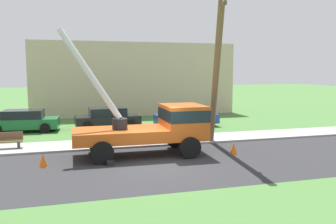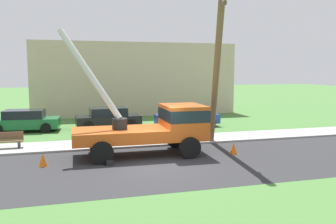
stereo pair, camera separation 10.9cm
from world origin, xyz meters
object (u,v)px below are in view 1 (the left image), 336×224
object	(u,v)px
leaning_utility_pole	(217,65)
parked_sedan_blue	(186,117)
parked_sedan_black	(108,118)
utility_truck	(157,125)
traffic_cone_behind	(43,160)
park_bench	(6,141)
traffic_cone_ahead	(234,148)
parked_sedan_green	(24,121)

from	to	relation	value
leaning_utility_pole	parked_sedan_blue	bearing A→B (deg)	82.66
parked_sedan_black	parked_sedan_blue	distance (m)	5.55
leaning_utility_pole	parked_sedan_black	size ratio (longest dim) A/B	1.87
utility_truck	traffic_cone_behind	size ratio (longest dim) A/B	12.07
traffic_cone_behind	parked_sedan_blue	size ratio (longest dim) A/B	0.12
leaning_utility_pole	park_bench	distance (m)	11.28
traffic_cone_ahead	leaning_utility_pole	bearing A→B (deg)	108.30
leaning_utility_pole	parked_sedan_green	world-z (taller)	leaning_utility_pole
utility_truck	parked_sedan_black	bearing A→B (deg)	99.42
parked_sedan_blue	park_bench	distance (m)	12.15
parked_sedan_green	park_bench	world-z (taller)	parked_sedan_green
traffic_cone_behind	park_bench	bearing A→B (deg)	117.45
traffic_cone_ahead	park_bench	world-z (taller)	park_bench
traffic_cone_behind	park_bench	xyz separation A→B (m)	(-1.97, 3.78, 0.18)
traffic_cone_ahead	parked_sedan_green	world-z (taller)	parked_sedan_green
utility_truck	traffic_cone_behind	distance (m)	5.36
parked_sedan_green	leaning_utility_pole	bearing A→B (deg)	-39.67
traffic_cone_behind	parked_sedan_black	xyz separation A→B (m)	(3.77, 9.29, 0.43)
parked_sedan_black	park_bench	distance (m)	7.95
parked_sedan_blue	park_bench	size ratio (longest dim) A/B	2.84
leaning_utility_pole	traffic_cone_behind	distance (m)	9.29
leaning_utility_pole	parked_sedan_blue	world-z (taller)	leaning_utility_pole
utility_truck	parked_sedan_blue	distance (m)	8.63
utility_truck	park_bench	bearing A→B (deg)	157.72
parked_sedan_green	parked_sedan_black	bearing A→B (deg)	-1.17
utility_truck	park_bench	xyz separation A→B (m)	(-7.13, 2.92, -0.95)
leaning_utility_pole	parked_sedan_green	bearing A→B (deg)	140.33
traffic_cone_ahead	park_bench	distance (m)	11.38
park_bench	parked_sedan_blue	bearing A→B (deg)	22.51
parked_sedan_black	parked_sedan_blue	world-z (taller)	same
leaning_utility_pole	traffic_cone_ahead	bearing A→B (deg)	-71.70
park_bench	traffic_cone_behind	bearing A→B (deg)	-62.55
leaning_utility_pole	parked_sedan_black	xyz separation A→B (m)	(-4.54, 8.18, -3.56)
utility_truck	traffic_cone_ahead	xyz separation A→B (m)	(3.55, -0.99, -1.13)
utility_truck	traffic_cone_behind	xyz separation A→B (m)	(-5.16, -0.86, -1.13)
parked_sedan_green	traffic_cone_ahead	bearing A→B (deg)	-42.48
utility_truck	leaning_utility_pole	world-z (taller)	leaning_utility_pole
leaning_utility_pole	parked_sedan_black	distance (m)	10.01
traffic_cone_behind	parked_sedan_green	xyz separation A→B (m)	(-1.69, 9.40, 0.43)
utility_truck	parked_sedan_blue	size ratio (longest dim) A/B	1.49
utility_truck	traffic_cone_ahead	bearing A→B (deg)	-15.53
parked_sedan_black	traffic_cone_behind	bearing A→B (deg)	-112.06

